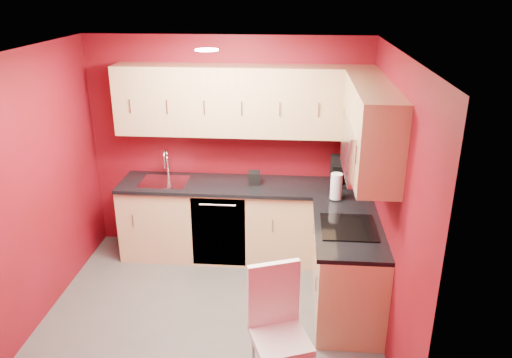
# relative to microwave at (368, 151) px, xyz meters

# --- Properties ---
(floor) EXTENTS (3.20, 3.20, 0.00)m
(floor) POSITION_rel_microwave_xyz_m (-1.39, -0.20, -1.66)
(floor) COLOR #4E4B49
(floor) RESTS_ON ground
(ceiling) EXTENTS (3.20, 3.20, 0.00)m
(ceiling) POSITION_rel_microwave_xyz_m (-1.39, -0.20, 0.84)
(ceiling) COLOR white
(ceiling) RESTS_ON wall_back
(wall_back) EXTENTS (3.20, 0.00, 3.20)m
(wall_back) POSITION_rel_microwave_xyz_m (-1.39, 1.30, -0.41)
(wall_back) COLOR maroon
(wall_back) RESTS_ON floor
(wall_front) EXTENTS (3.20, 0.00, 3.20)m
(wall_front) POSITION_rel_microwave_xyz_m (-1.39, -1.70, -0.41)
(wall_front) COLOR maroon
(wall_front) RESTS_ON floor
(wall_left) EXTENTS (0.00, 3.00, 3.00)m
(wall_left) POSITION_rel_microwave_xyz_m (-2.99, -0.20, -0.41)
(wall_left) COLOR maroon
(wall_left) RESTS_ON floor
(wall_right) EXTENTS (0.00, 3.00, 3.00)m
(wall_right) POSITION_rel_microwave_xyz_m (0.21, -0.20, -0.41)
(wall_right) COLOR maroon
(wall_right) RESTS_ON floor
(base_cabinets_back) EXTENTS (2.80, 0.60, 0.87)m
(base_cabinets_back) POSITION_rel_microwave_xyz_m (-1.19, 1.00, -1.22)
(base_cabinets_back) COLOR tan
(base_cabinets_back) RESTS_ON floor
(base_cabinets_right) EXTENTS (0.60, 1.30, 0.87)m
(base_cabinets_right) POSITION_rel_microwave_xyz_m (-0.09, 0.05, -1.22)
(base_cabinets_right) COLOR tan
(base_cabinets_right) RESTS_ON floor
(countertop_back) EXTENTS (2.80, 0.63, 0.04)m
(countertop_back) POSITION_rel_microwave_xyz_m (-1.19, 0.99, -0.77)
(countertop_back) COLOR black
(countertop_back) RESTS_ON base_cabinets_back
(countertop_right) EXTENTS (0.63, 1.27, 0.04)m
(countertop_right) POSITION_rel_microwave_xyz_m (-0.11, 0.04, -0.77)
(countertop_right) COLOR black
(countertop_right) RESTS_ON base_cabinets_right
(upper_cabinets_back) EXTENTS (2.80, 0.35, 0.75)m
(upper_cabinets_back) POSITION_rel_microwave_xyz_m (-1.19, 1.13, 0.17)
(upper_cabinets_back) COLOR tan
(upper_cabinets_back) RESTS_ON wall_back
(upper_cabinets_right) EXTENTS (0.35, 1.55, 0.75)m
(upper_cabinets_right) POSITION_rel_microwave_xyz_m (0.03, 0.24, 0.23)
(upper_cabinets_right) COLOR tan
(upper_cabinets_right) RESTS_ON wall_right
(microwave) EXTENTS (0.42, 0.76, 0.42)m
(microwave) POSITION_rel_microwave_xyz_m (0.00, 0.00, 0.00)
(microwave) COLOR silver
(microwave) RESTS_ON upper_cabinets_right
(cooktop) EXTENTS (0.50, 0.55, 0.01)m
(cooktop) POSITION_rel_microwave_xyz_m (-0.11, 0.00, -0.74)
(cooktop) COLOR black
(cooktop) RESTS_ON countertop_right
(sink) EXTENTS (0.52, 0.42, 0.35)m
(sink) POSITION_rel_microwave_xyz_m (-2.09, 1.00, -0.72)
(sink) COLOR silver
(sink) RESTS_ON countertop_back
(dishwasher_front) EXTENTS (0.60, 0.02, 0.82)m
(dishwasher_front) POSITION_rel_microwave_xyz_m (-1.44, 0.71, -1.22)
(dishwasher_front) COLOR black
(dishwasher_front) RESTS_ON base_cabinets_back
(downlight) EXTENTS (0.20, 0.20, 0.01)m
(downlight) POSITION_rel_microwave_xyz_m (-1.39, 0.10, 0.82)
(downlight) COLOR white
(downlight) RESTS_ON ceiling
(coffee_maker) EXTENTS (0.21, 0.27, 0.33)m
(coffee_maker) POSITION_rel_microwave_xyz_m (-0.13, 1.04, -0.59)
(coffee_maker) COLOR black
(coffee_maker) RESTS_ON countertop_back
(napkin_holder) EXTENTS (0.14, 0.14, 0.14)m
(napkin_holder) POSITION_rel_microwave_xyz_m (-1.07, 1.00, -0.68)
(napkin_holder) COLOR black
(napkin_holder) RESTS_ON countertop_back
(paper_towel) EXTENTS (0.19, 0.19, 0.28)m
(paper_towel) POSITION_rel_microwave_xyz_m (-0.19, 0.65, -0.61)
(paper_towel) COLOR silver
(paper_towel) RESTS_ON countertop_right
(dining_chair) EXTENTS (0.54, 0.55, 1.03)m
(dining_chair) POSITION_rel_microwave_xyz_m (-0.69, -1.05, -1.15)
(dining_chair) COLOR white
(dining_chair) RESTS_ON floor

